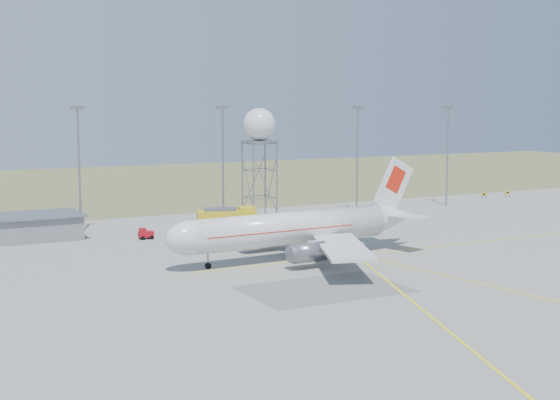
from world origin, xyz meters
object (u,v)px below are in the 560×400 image
fire_truck (228,219)px  baggage_tug (146,235)px  airliner_main (294,229)px  radar_tower (259,160)px

fire_truck → baggage_tug: fire_truck is taller
baggage_tug → airliner_main: bearing=-59.0°
fire_truck → airliner_main: bearing=-77.7°
airliner_main → radar_tower: radar_tower is taller
fire_truck → baggage_tug: bearing=-155.9°
airliner_main → baggage_tug: airliner_main is taller
fire_truck → baggage_tug: size_ratio=4.39×
radar_tower → fire_truck: radar_tower is taller
radar_tower → fire_truck: 12.26m
airliner_main → fire_truck: (2.02, 26.25, -2.23)m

